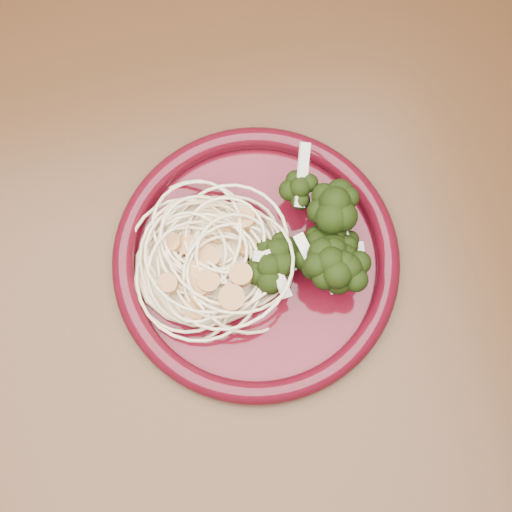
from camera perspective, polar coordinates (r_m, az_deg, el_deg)
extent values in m
plane|color=brown|center=(1.36, 1.34, -9.03)|extent=(3.50, 3.50, 0.00)
cube|color=#472814|center=(0.64, 2.81, -0.75)|extent=(1.20, 0.80, 0.04)
cylinder|color=#480913|center=(0.62, 0.00, -0.45)|extent=(0.27, 0.27, 0.01)
torus|color=#480A14|center=(0.61, 0.00, -0.24)|extent=(0.28, 0.28, 0.02)
ellipsoid|color=beige|center=(0.60, -3.88, -0.33)|extent=(0.14, 0.13, 0.03)
ellipsoid|color=black|center=(0.60, 4.79, 0.67)|extent=(0.11, 0.15, 0.05)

